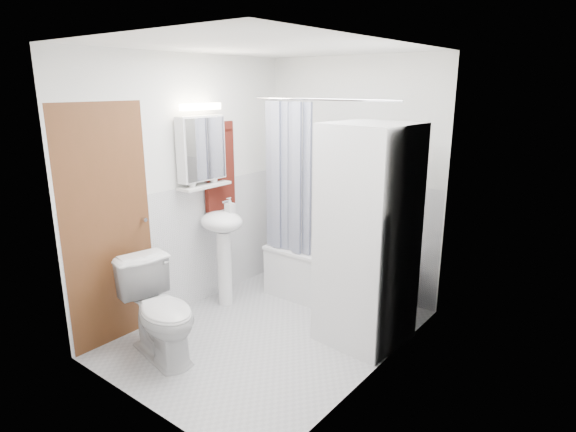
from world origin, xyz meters
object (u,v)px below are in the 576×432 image
Objects in this scene: washer_dryer at (367,236)px; toilet at (161,312)px; bathtub at (333,273)px; sink at (223,236)px.

washer_dryer reaches higher than toilet.
sink is at bearing -137.63° from bathtub.
sink reaches higher than bathtub.
washer_dryer is (1.43, 0.26, 0.22)m from sink.
toilet is at bearing -127.48° from washer_dryer.
bathtub is 1.29× the size of sink.
toilet is at bearing -73.00° from sink.
bathtub is 1.81m from toilet.
toilet is (0.30, -0.99, -0.32)m from sink.
sink is (-0.81, -0.74, 0.42)m from bathtub.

